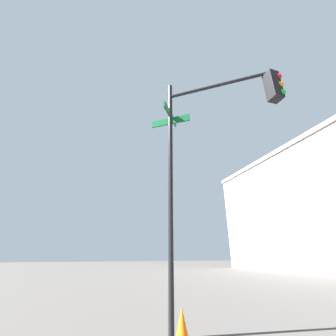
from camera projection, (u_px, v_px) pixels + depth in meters
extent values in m
cylinder|color=black|center=(171.00, 184.00, 5.16)|extent=(0.12, 0.12, 6.14)
cylinder|color=black|center=(216.00, 86.00, 5.77)|extent=(1.69, 2.17, 0.09)
cube|color=black|center=(273.00, 86.00, 5.18)|extent=(0.28, 0.28, 0.80)
sphere|color=red|center=(278.00, 77.00, 5.23)|extent=(0.18, 0.18, 0.18)
sphere|color=orange|center=(280.00, 85.00, 5.13)|extent=(0.18, 0.18, 0.18)
sphere|color=green|center=(282.00, 93.00, 5.04)|extent=(0.18, 0.18, 0.18)
cube|color=#0F5128|center=(170.00, 121.00, 5.86)|extent=(0.70, 0.90, 0.20)
cube|color=#0F5128|center=(170.00, 115.00, 5.94)|extent=(0.82, 0.64, 0.20)
cone|color=orange|center=(182.00, 335.00, 3.17)|extent=(0.36, 0.36, 0.71)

